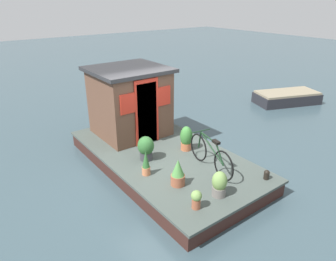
{
  "coord_description": "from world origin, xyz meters",
  "views": [
    {
      "loc": [
        -5.74,
        4.15,
        4.13
      ],
      "look_at": [
        -0.2,
        0.0,
        1.12
      ],
      "focal_mm": 32.87,
      "sensor_mm": 36.0,
      "label": 1
    }
  ],
  "objects_px": {
    "houseboat_cabin": "(130,101)",
    "potted_plant_lavender": "(196,199)",
    "potted_plant_sage": "(219,184)",
    "potted_plant_geranium": "(146,163)",
    "mooring_bollard": "(267,174)",
    "dinghy_boat": "(287,97)",
    "bicycle": "(210,155)",
    "potted_plant_thyme": "(186,138)",
    "potted_plant_mint": "(146,148)",
    "potted_plant_fern": "(178,173)"
  },
  "relations": [
    {
      "from": "potted_plant_geranium",
      "to": "houseboat_cabin",
      "type": "bearing_deg",
      "value": -22.71
    },
    {
      "from": "potted_plant_fern",
      "to": "dinghy_boat",
      "type": "relative_size",
      "value": 0.21
    },
    {
      "from": "houseboat_cabin",
      "to": "potted_plant_fern",
      "type": "xyz_separation_m",
      "value": [
        -2.99,
        0.62,
        -0.69
      ]
    },
    {
      "from": "bicycle",
      "to": "potted_plant_geranium",
      "type": "xyz_separation_m",
      "value": [
        0.69,
        1.32,
        -0.09
      ]
    },
    {
      "from": "potted_plant_geranium",
      "to": "dinghy_boat",
      "type": "height_order",
      "value": "potted_plant_geranium"
    },
    {
      "from": "houseboat_cabin",
      "to": "potted_plant_sage",
      "type": "xyz_separation_m",
      "value": [
        -3.8,
        0.2,
        -0.71
      ]
    },
    {
      "from": "houseboat_cabin",
      "to": "potted_plant_fern",
      "type": "distance_m",
      "value": 3.13
    },
    {
      "from": "mooring_bollard",
      "to": "dinghy_boat",
      "type": "bearing_deg",
      "value": -60.09
    },
    {
      "from": "houseboat_cabin",
      "to": "potted_plant_thyme",
      "type": "height_order",
      "value": "houseboat_cabin"
    },
    {
      "from": "bicycle",
      "to": "potted_plant_lavender",
      "type": "height_order",
      "value": "bicycle"
    },
    {
      "from": "houseboat_cabin",
      "to": "potted_plant_lavender",
      "type": "distance_m",
      "value": 3.99
    },
    {
      "from": "dinghy_boat",
      "to": "bicycle",
      "type": "bearing_deg",
      "value": 109.87
    },
    {
      "from": "potted_plant_geranium",
      "to": "mooring_bollard",
      "type": "distance_m",
      "value": 2.69
    },
    {
      "from": "houseboat_cabin",
      "to": "dinghy_boat",
      "type": "relative_size",
      "value": 0.71
    },
    {
      "from": "potted_plant_lavender",
      "to": "potted_plant_fern",
      "type": "relative_size",
      "value": 0.63
    },
    {
      "from": "mooring_bollard",
      "to": "dinghy_boat",
      "type": "xyz_separation_m",
      "value": [
        3.56,
        -6.18,
        -0.28
      ]
    },
    {
      "from": "potted_plant_geranium",
      "to": "dinghy_boat",
      "type": "distance_m",
      "value": 8.42
    },
    {
      "from": "potted_plant_geranium",
      "to": "potted_plant_mint",
      "type": "bearing_deg",
      "value": -33.03
    },
    {
      "from": "potted_plant_sage",
      "to": "mooring_bollard",
      "type": "xyz_separation_m",
      "value": [
        -0.2,
        -1.29,
        -0.16
      ]
    },
    {
      "from": "bicycle",
      "to": "dinghy_boat",
      "type": "height_order",
      "value": "bicycle"
    },
    {
      "from": "bicycle",
      "to": "potted_plant_mint",
      "type": "height_order",
      "value": "bicycle"
    },
    {
      "from": "potted_plant_lavender",
      "to": "potted_plant_sage",
      "type": "distance_m",
      "value": 0.64
    },
    {
      "from": "houseboat_cabin",
      "to": "potted_plant_geranium",
      "type": "bearing_deg",
      "value": 157.29
    },
    {
      "from": "potted_plant_lavender",
      "to": "mooring_bollard",
      "type": "distance_m",
      "value": 1.94
    },
    {
      "from": "potted_plant_thyme",
      "to": "potted_plant_geranium",
      "type": "relative_size",
      "value": 1.09
    },
    {
      "from": "houseboat_cabin",
      "to": "potted_plant_geranium",
      "type": "distance_m",
      "value": 2.52
    },
    {
      "from": "potted_plant_thyme",
      "to": "potted_plant_fern",
      "type": "relative_size",
      "value": 1.08
    },
    {
      "from": "potted_plant_lavender",
      "to": "potted_plant_fern",
      "type": "bearing_deg",
      "value": -14.68
    },
    {
      "from": "potted_plant_lavender",
      "to": "potted_plant_thyme",
      "type": "bearing_deg",
      "value": -35.47
    },
    {
      "from": "mooring_bollard",
      "to": "dinghy_boat",
      "type": "height_order",
      "value": "mooring_bollard"
    },
    {
      "from": "houseboat_cabin",
      "to": "potted_plant_sage",
      "type": "height_order",
      "value": "houseboat_cabin"
    },
    {
      "from": "potted_plant_thyme",
      "to": "potted_plant_mint",
      "type": "height_order",
      "value": "potted_plant_thyme"
    },
    {
      "from": "potted_plant_thyme",
      "to": "dinghy_boat",
      "type": "height_order",
      "value": "potted_plant_thyme"
    },
    {
      "from": "mooring_bollard",
      "to": "potted_plant_geranium",
      "type": "bearing_deg",
      "value": 49.05
    },
    {
      "from": "houseboat_cabin",
      "to": "potted_plant_thyme",
      "type": "bearing_deg",
      "value": -162.03
    },
    {
      "from": "potted_plant_sage",
      "to": "potted_plant_geranium",
      "type": "height_order",
      "value": "potted_plant_geranium"
    },
    {
      "from": "potted_plant_thyme",
      "to": "dinghy_boat",
      "type": "xyz_separation_m",
      "value": [
        1.38,
        -6.69,
        -0.49
      ]
    },
    {
      "from": "bicycle",
      "to": "mooring_bollard",
      "type": "relative_size",
      "value": 7.61
    },
    {
      "from": "bicycle",
      "to": "dinghy_boat",
      "type": "relative_size",
      "value": 0.58
    },
    {
      "from": "bicycle",
      "to": "potted_plant_lavender",
      "type": "distance_m",
      "value": 1.53
    },
    {
      "from": "potted_plant_sage",
      "to": "dinghy_boat",
      "type": "height_order",
      "value": "potted_plant_sage"
    },
    {
      "from": "dinghy_boat",
      "to": "potted_plant_thyme",
      "type": "bearing_deg",
      "value": 101.7
    },
    {
      "from": "bicycle",
      "to": "potted_plant_mint",
      "type": "relative_size",
      "value": 2.71
    },
    {
      "from": "houseboat_cabin",
      "to": "dinghy_boat",
      "type": "distance_m",
      "value": 7.38
    },
    {
      "from": "potted_plant_lavender",
      "to": "potted_plant_fern",
      "type": "xyz_separation_m",
      "value": [
        0.84,
        -0.22,
        0.08
      ]
    },
    {
      "from": "houseboat_cabin",
      "to": "potted_plant_lavender",
      "type": "bearing_deg",
      "value": 167.65
    },
    {
      "from": "potted_plant_mint",
      "to": "potted_plant_geranium",
      "type": "relative_size",
      "value": 1.02
    },
    {
      "from": "potted_plant_fern",
      "to": "potted_plant_mint",
      "type": "distance_m",
      "value": 1.35
    },
    {
      "from": "potted_plant_sage",
      "to": "potted_plant_mint",
      "type": "bearing_deg",
      "value": 9.35
    },
    {
      "from": "potted_plant_sage",
      "to": "potted_plant_geranium",
      "type": "xyz_separation_m",
      "value": [
        1.56,
        0.74,
        0.01
      ]
    }
  ]
}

